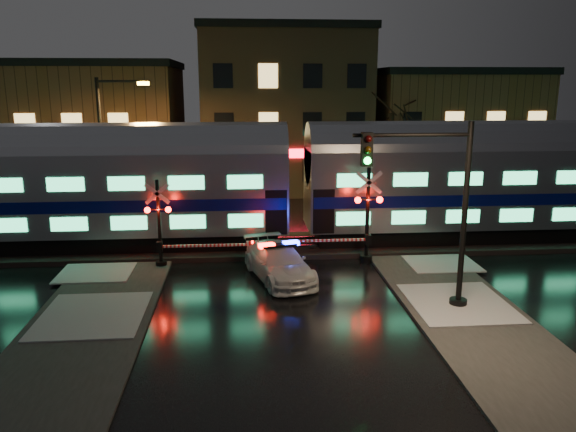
# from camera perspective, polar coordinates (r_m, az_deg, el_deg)

# --- Properties ---
(ground) EXTENTS (120.00, 120.00, 0.00)m
(ground) POSITION_cam_1_polar(r_m,az_deg,el_deg) (22.98, -1.30, -6.82)
(ground) COLOR black
(ground) RESTS_ON ground
(ballast) EXTENTS (90.00, 4.20, 0.24)m
(ballast) POSITION_cam_1_polar(r_m,az_deg,el_deg) (27.69, -1.93, -3.03)
(ballast) COLOR black
(ballast) RESTS_ON ground
(sidewalk_left) EXTENTS (4.00, 20.00, 0.12)m
(sidewalk_left) POSITION_cam_1_polar(r_m,az_deg,el_deg) (18.18, -21.55, -13.28)
(sidewalk_left) COLOR #2D2D2D
(sidewalk_left) RESTS_ON ground
(sidewalk_right) EXTENTS (4.00, 20.00, 0.12)m
(sidewalk_right) POSITION_cam_1_polar(r_m,az_deg,el_deg) (19.07, 20.25, -11.88)
(sidewalk_right) COLOR #2D2D2D
(sidewalk_right) RESTS_ON ground
(building_left) EXTENTS (14.00, 10.00, 9.00)m
(building_left) POSITION_cam_1_polar(r_m,az_deg,el_deg) (45.22, -19.99, 8.21)
(building_left) COLOR #533120
(building_left) RESTS_ON ground
(building_mid) EXTENTS (12.00, 11.00, 11.50)m
(building_mid) POSITION_cam_1_polar(r_m,az_deg,el_deg) (44.21, -0.52, 10.53)
(building_mid) COLOR brown
(building_mid) RESTS_ON ground
(building_right) EXTENTS (12.00, 10.00, 8.50)m
(building_right) POSITION_cam_1_polar(r_m,az_deg,el_deg) (46.62, 15.86, 8.33)
(building_right) COLOR #533120
(building_right) RESTS_ON ground
(train) EXTENTS (51.00, 3.12, 5.92)m
(train) POSITION_cam_1_polar(r_m,az_deg,el_deg) (27.05, 0.91, 3.69)
(train) COLOR black
(train) RESTS_ON ballast
(police_car) EXTENTS (3.18, 5.19, 1.57)m
(police_car) POSITION_cam_1_polar(r_m,az_deg,el_deg) (23.23, -0.92, -4.74)
(police_car) COLOR silver
(police_car) RESTS_ON ground
(crossing_signal_right) EXTENTS (6.12, 0.67, 4.33)m
(crossing_signal_right) POSITION_cam_1_polar(r_m,az_deg,el_deg) (25.16, 7.31, -0.86)
(crossing_signal_right) COLOR black
(crossing_signal_right) RESTS_ON ground
(crossing_signal_left) EXTENTS (5.54, 0.65, 3.92)m
(crossing_signal_left) POSITION_cam_1_polar(r_m,az_deg,el_deg) (24.87, -12.12, -1.64)
(crossing_signal_left) COLOR black
(crossing_signal_left) RESTS_ON ground
(traffic_light) EXTENTS (4.32, 0.74, 6.68)m
(traffic_light) POSITION_cam_1_polar(r_m,az_deg,el_deg) (20.02, 14.78, 0.30)
(traffic_light) COLOR black
(traffic_light) RESTS_ON ground
(streetlight) EXTENTS (2.75, 0.29, 8.22)m
(streetlight) POSITION_cam_1_polar(r_m,az_deg,el_deg) (31.51, -17.91, 6.91)
(streetlight) COLOR black
(streetlight) RESTS_ON ground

